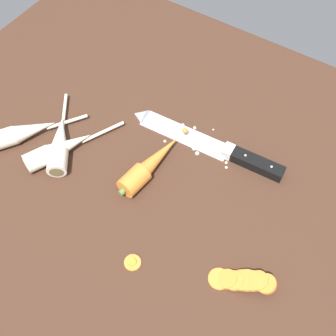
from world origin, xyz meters
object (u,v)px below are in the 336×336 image
at_px(carrot_slice_stray_near, 133,262).
at_px(parsnip_mid_left, 59,150).
at_px(parsnip_front, 60,144).
at_px(chefs_knife, 203,141).
at_px(whole_carrot, 150,165).
at_px(parsnip_mid_right, 24,132).
at_px(carrot_slice_stack, 242,280).

bearing_deg(carrot_slice_stray_near, parsnip_mid_left, 157.31).
xyz_separation_m(parsnip_front, parsnip_mid_left, (0.01, -0.01, -0.00)).
bearing_deg(chefs_knife, parsnip_mid_left, -141.32).
xyz_separation_m(whole_carrot, parsnip_mid_right, (-0.27, -0.07, -0.00)).
relative_size(carrot_slice_stack, carrot_slice_stray_near, 3.60).
bearing_deg(chefs_knife, parsnip_front, -144.06).
bearing_deg(carrot_slice_stray_near, parsnip_front, 155.82).
height_order(chefs_knife, parsnip_mid_right, parsnip_mid_right).
relative_size(parsnip_front, carrot_slice_stack, 1.70).
relative_size(parsnip_mid_left, carrot_slice_stack, 1.89).
xyz_separation_m(whole_carrot, carrot_slice_stray_near, (0.08, -0.18, -0.02)).
xyz_separation_m(whole_carrot, parsnip_mid_left, (-0.18, -0.07, -0.00)).
bearing_deg(whole_carrot, parsnip_mid_right, -164.63).
distance_m(whole_carrot, carrot_slice_stack, 0.28).
bearing_deg(parsnip_front, parsnip_mid_right, -168.42).
xyz_separation_m(whole_carrot, carrot_slice_stack, (0.26, -0.10, -0.01)).
xyz_separation_m(carrot_slice_stack, carrot_slice_stray_near, (-0.18, -0.07, -0.01)).
relative_size(chefs_knife, parsnip_mid_left, 1.68).
bearing_deg(carrot_slice_stray_near, carrot_slice_stack, 22.27).
xyz_separation_m(chefs_knife, whole_carrot, (-0.05, -0.12, 0.01)).
xyz_separation_m(chefs_knife, parsnip_mid_right, (-0.32, -0.19, 0.01)).
height_order(chefs_knife, carrot_slice_stack, carrot_slice_stack).
xyz_separation_m(parsnip_mid_left, carrot_slice_stray_near, (0.26, -0.11, -0.02)).
distance_m(parsnip_front, parsnip_mid_left, 0.01).
height_order(whole_carrot, carrot_slice_stack, whole_carrot).
bearing_deg(parsnip_mid_left, carrot_slice_stack, -4.66).
distance_m(parsnip_front, parsnip_mid_right, 0.08).
xyz_separation_m(whole_carrot, parsnip_front, (-0.19, -0.06, -0.00)).
bearing_deg(whole_carrot, carrot_slice_stray_near, -64.85).
bearing_deg(parsnip_mid_right, parsnip_front, 11.58).
bearing_deg(parsnip_mid_right, carrot_slice_stack, -3.32).
bearing_deg(parsnip_mid_left, parsnip_mid_right, -176.77).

